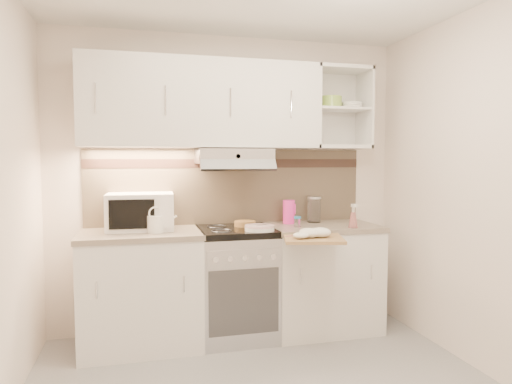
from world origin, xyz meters
TOP-DOWN VIEW (x-y plane):
  - room_shell at (0.00, 0.37)m, footprint 3.04×2.84m
  - base_cabinet_left at (-0.75, 1.10)m, footprint 0.90×0.60m
  - worktop_left at (-0.75, 1.10)m, footprint 0.92×0.62m
  - base_cabinet_right at (0.75, 1.10)m, footprint 0.90×0.60m
  - worktop_right at (0.75, 1.10)m, footprint 0.92×0.62m
  - electric_range at (0.00, 1.10)m, footprint 0.60×0.60m
  - microwave at (-0.75, 1.22)m, footprint 0.52×0.40m
  - watering_can at (-0.63, 1.02)m, footprint 0.23×0.12m
  - plate_stack at (0.15, 0.92)m, footprint 0.23×0.23m
  - bread_loaf at (0.09, 1.18)m, footprint 0.18×0.18m
  - pink_pitcher at (0.50, 1.24)m, footprint 0.11×0.10m
  - glass_jar at (0.74, 1.27)m, footprint 0.12×0.12m
  - spice_jar at (0.50, 1.04)m, footprint 0.06×0.06m
  - spray_bottle at (0.93, 0.88)m, footprint 0.08×0.08m
  - cutting_board at (0.48, 0.63)m, footprint 0.51×0.48m
  - dish_towel at (0.45, 0.62)m, footprint 0.33×0.30m

SIDE VIEW (x-z plane):
  - base_cabinet_left at x=-0.75m, z-range 0.00..0.86m
  - base_cabinet_right at x=0.75m, z-range 0.00..0.86m
  - electric_range at x=0.00m, z-range 0.00..0.90m
  - cutting_board at x=0.48m, z-range 0.86..0.88m
  - worktop_left at x=-0.75m, z-range 0.86..0.90m
  - worktop_right at x=0.75m, z-range 0.86..0.90m
  - dish_towel at x=0.45m, z-range 0.88..0.96m
  - plate_stack at x=0.15m, z-range 0.90..0.95m
  - bread_loaf at x=0.09m, z-range 0.90..0.94m
  - spice_jar at x=0.50m, z-range 0.90..0.99m
  - watering_can at x=-0.63m, z-range 0.87..1.07m
  - spray_bottle at x=0.93m, z-range 0.88..1.08m
  - pink_pitcher at x=0.50m, z-range 0.90..1.11m
  - glass_jar at x=0.74m, z-range 0.90..1.13m
  - microwave at x=-0.75m, z-range 0.90..1.19m
  - room_shell at x=0.00m, z-range 0.37..2.89m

